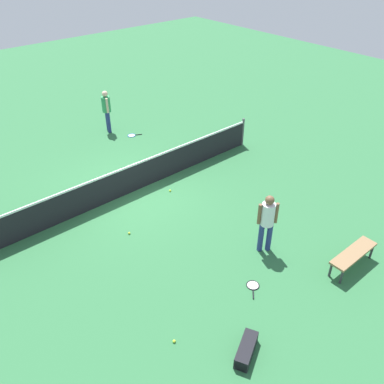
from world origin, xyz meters
The scene contains 11 objects.
ground_plane centered at (0.00, 0.00, 0.00)m, with size 40.00×40.00×0.00m, color #2D6B3D.
court_net centered at (0.00, 0.00, 0.50)m, with size 10.09×0.09×1.07m.
player_near_side centered at (1.07, -4.52, 1.01)m, with size 0.48×0.47×1.70m.
player_far_side centered at (1.74, 4.37, 1.01)m, with size 0.43×0.52×1.70m.
tennis_racket_near_player centered at (-0.10, -5.22, 0.01)m, with size 0.54×0.53×0.03m.
tennis_racket_far_player centered at (2.22, 3.40, 0.01)m, with size 0.60×0.42×0.03m.
tennis_ball_near_player centered at (0.89, -0.77, 0.03)m, with size 0.07×0.07×0.07m, color #C6E033.
tennis_ball_by_net centered at (-2.47, -5.21, 0.03)m, with size 0.07×0.07×0.07m, color #C6E033.
tennis_ball_midcourt centered at (-1.26, -1.70, 0.03)m, with size 0.07×0.07×0.07m, color #C6E033.
courtside_bench centered at (2.23, -6.35, 0.42)m, with size 1.50×0.41×0.48m.
equipment_bag centered at (-1.58, -6.37, 0.14)m, with size 0.84×0.61×0.28m.
Camera 1 is at (-5.54, -9.37, 7.20)m, focal length 37.88 mm.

